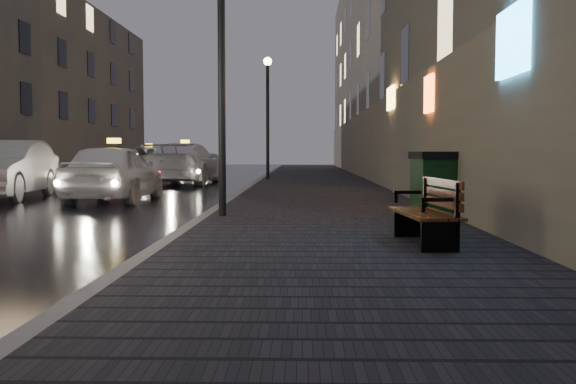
% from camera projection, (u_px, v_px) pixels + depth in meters
% --- Properties ---
extents(sidewalk, '(4.60, 58.00, 0.15)m').
position_uv_depth(sidewalk, '(315.00, 182.00, 27.03)').
color(sidewalk, black).
rests_on(sidewalk, ground).
extents(curb, '(0.20, 58.00, 0.15)m').
position_uv_depth(curb, '(258.00, 182.00, 27.09)').
color(curb, slate).
rests_on(curb, ground).
extents(sidewalk_far, '(2.40, 58.00, 0.15)m').
position_uv_depth(sidewalk_far, '(20.00, 181.00, 27.31)').
color(sidewalk_far, black).
rests_on(sidewalk_far, ground).
extents(curb_far, '(0.20, 58.00, 0.15)m').
position_uv_depth(curb_far, '(50.00, 181.00, 27.28)').
color(curb_far, slate).
rests_on(curb_far, ground).
extents(building_near, '(1.80, 50.00, 13.00)m').
position_uv_depth(building_near, '(381.00, 43.00, 30.54)').
color(building_near, '#605B54').
rests_on(building_near, ground).
extents(building_far_c, '(6.00, 22.00, 11.00)m').
position_uv_depth(building_far_c, '(63.00, 92.00, 45.03)').
color(building_far_c, '#6B6051').
rests_on(building_far_c, ground).
extents(lamp_near, '(0.36, 0.36, 5.28)m').
position_uv_depth(lamp_near, '(221.00, 37.00, 11.89)').
color(lamp_near, black).
rests_on(lamp_near, sidewalk).
extents(lamp_far, '(0.36, 0.36, 5.28)m').
position_uv_depth(lamp_far, '(268.00, 102.00, 27.86)').
color(lamp_far, black).
rests_on(lamp_far, sidewalk).
extents(bench, '(0.72, 1.72, 0.86)m').
position_uv_depth(bench, '(429.00, 211.00, 8.37)').
color(bench, black).
rests_on(bench, sidewalk).
extents(trash_bin, '(0.90, 0.90, 1.21)m').
position_uv_depth(trash_bin, '(435.00, 184.00, 11.75)').
color(trash_bin, black).
rests_on(trash_bin, sidewalk).
extents(taxi_near, '(1.87, 4.62, 1.57)m').
position_uv_depth(taxi_near, '(115.00, 173.00, 17.26)').
color(taxi_near, white).
rests_on(taxi_near, ground).
extents(car_left_mid, '(2.36, 5.27, 1.68)m').
position_uv_depth(car_left_mid, '(4.00, 170.00, 18.21)').
color(car_left_mid, '#A2A3AA').
rests_on(car_left_mid, ground).
extents(taxi_mid, '(2.64, 5.93, 1.69)m').
position_uv_depth(taxi_mid, '(185.00, 164.00, 26.48)').
color(taxi_mid, white).
rests_on(taxi_mid, ground).
extents(taxi_far, '(3.05, 6.02, 1.63)m').
position_uv_depth(taxi_far, '(149.00, 161.00, 34.47)').
color(taxi_far, silver).
rests_on(taxi_far, ground).
extents(car_far, '(1.91, 4.02, 1.33)m').
position_uv_depth(car_far, '(209.00, 162.00, 41.73)').
color(car_far, '#97969D').
rests_on(car_far, ground).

